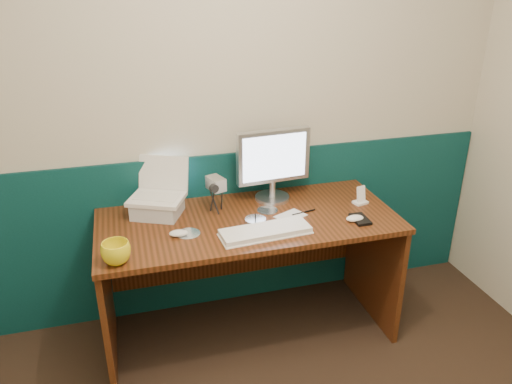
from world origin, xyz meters
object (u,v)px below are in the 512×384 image
object	(u,v)px
laptop	(155,181)
keyboard	(265,232)
camcorder	(216,194)
desk	(249,278)
monitor	(273,165)
mug	(116,253)

from	to	relation	value
laptop	keyboard	world-z (taller)	laptop
keyboard	camcorder	world-z (taller)	camcorder
laptop	camcorder	world-z (taller)	laptop
desk	keyboard	distance (m)	0.43
monitor	camcorder	world-z (taller)	monitor
keyboard	camcorder	distance (m)	0.38
keyboard	mug	distance (m)	0.73
desk	keyboard	world-z (taller)	keyboard
mug	camcorder	size ratio (longest dim) A/B	0.64
monitor	camcorder	size ratio (longest dim) A/B	2.04
mug	monitor	bearing A→B (deg)	28.40
desk	mug	xyz separation A→B (m)	(-0.69, -0.27, 0.43)
laptop	keyboard	distance (m)	0.65
laptop	keyboard	xyz separation A→B (m)	(0.50, -0.37, -0.19)
desk	laptop	xyz separation A→B (m)	(-0.46, 0.18, 0.58)
monitor	camcorder	bearing A→B (deg)	-172.05
keyboard	camcorder	xyz separation A→B (m)	(-0.18, 0.32, 0.09)
desk	camcorder	size ratio (longest dim) A/B	7.69
laptop	monitor	xyz separation A→B (m)	(0.66, 0.03, 0.01)
monitor	mug	world-z (taller)	monitor
mug	camcorder	xyz separation A→B (m)	(0.54, 0.40, 0.05)
mug	camcorder	world-z (taller)	camcorder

